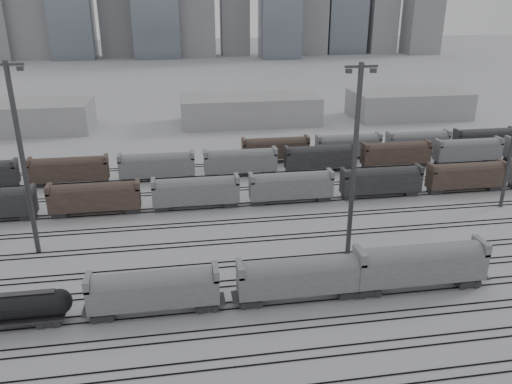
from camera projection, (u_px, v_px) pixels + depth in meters
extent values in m
plane|color=silver|center=(286.00, 306.00, 59.70)|extent=(900.00, 900.00, 0.00)
cube|color=black|center=(316.00, 384.00, 47.45)|extent=(220.00, 0.07, 0.16)
cube|color=black|center=(307.00, 359.00, 50.73)|extent=(220.00, 0.07, 0.16)
cube|color=black|center=(303.00, 350.00, 52.05)|extent=(220.00, 0.07, 0.16)
cube|color=black|center=(295.00, 329.00, 55.33)|extent=(220.00, 0.07, 0.16)
cube|color=black|center=(292.00, 321.00, 56.65)|extent=(220.00, 0.07, 0.16)
cube|color=black|center=(286.00, 304.00, 59.94)|extent=(220.00, 0.07, 0.16)
cube|color=black|center=(283.00, 297.00, 61.26)|extent=(220.00, 0.07, 0.16)
cube|color=black|center=(277.00, 282.00, 64.54)|extent=(220.00, 0.07, 0.16)
cube|color=black|center=(275.00, 276.00, 65.86)|extent=(220.00, 0.07, 0.16)
cube|color=black|center=(270.00, 263.00, 69.14)|extent=(220.00, 0.07, 0.16)
cube|color=black|center=(268.00, 258.00, 70.46)|extent=(220.00, 0.07, 0.16)
cube|color=black|center=(261.00, 241.00, 75.59)|extent=(220.00, 0.07, 0.16)
cube|color=black|center=(260.00, 237.00, 76.91)|extent=(220.00, 0.07, 0.16)
cube|color=black|center=(254.00, 222.00, 82.03)|extent=(220.00, 0.07, 0.16)
cube|color=black|center=(253.00, 218.00, 83.35)|extent=(220.00, 0.07, 0.16)
cube|color=black|center=(248.00, 206.00, 88.48)|extent=(220.00, 0.07, 0.16)
cube|color=black|center=(247.00, 203.00, 89.80)|extent=(220.00, 0.07, 0.16)
cube|color=black|center=(242.00, 190.00, 95.84)|extent=(220.00, 0.07, 0.16)
cube|color=black|center=(241.00, 187.00, 97.16)|extent=(220.00, 0.07, 0.16)
cube|color=black|center=(236.00, 176.00, 103.21)|extent=(220.00, 0.07, 0.16)
cube|color=black|center=(236.00, 174.00, 104.53)|extent=(220.00, 0.07, 0.16)
cube|color=black|center=(232.00, 165.00, 110.57)|extent=(220.00, 0.07, 0.16)
cube|color=black|center=(231.00, 163.00, 111.89)|extent=(220.00, 0.07, 0.16)
cube|color=black|center=(50.00, 319.00, 56.32)|extent=(2.61, 2.11, 0.70)
sphere|color=black|center=(59.00, 302.00, 55.75)|extent=(2.91, 2.91, 2.91)
cube|color=black|center=(103.00, 314.00, 57.20)|extent=(2.58, 2.08, 0.69)
cube|color=black|center=(207.00, 304.00, 59.00)|extent=(2.58, 2.08, 0.69)
cube|color=gray|center=(154.00, 292.00, 57.26)|extent=(14.87, 2.97, 3.17)
cylinder|color=gray|center=(153.00, 283.00, 56.83)|extent=(13.48, 2.87, 2.87)
cube|color=gray|center=(88.00, 282.00, 55.47)|extent=(0.69, 2.97, 1.39)
cube|color=gray|center=(216.00, 272.00, 57.63)|extent=(0.69, 2.97, 1.39)
cone|color=black|center=(155.00, 306.00, 57.96)|extent=(2.38, 2.38, 0.89)
cube|color=black|center=(250.00, 300.00, 59.79)|extent=(2.63, 2.13, 0.71)
cube|color=black|center=(347.00, 291.00, 61.64)|extent=(2.63, 2.13, 0.71)
cube|color=gray|center=(300.00, 279.00, 59.86)|extent=(15.18, 3.04, 3.24)
cylinder|color=gray|center=(301.00, 270.00, 59.42)|extent=(13.77, 2.94, 2.94)
cube|color=gray|center=(240.00, 269.00, 58.03)|extent=(0.71, 3.04, 1.42)
cube|color=gray|center=(359.00, 259.00, 60.23)|extent=(0.71, 3.04, 1.42)
cone|color=black|center=(300.00, 293.00, 60.57)|extent=(2.43, 2.43, 0.91)
cube|color=black|center=(367.00, 289.00, 62.00)|extent=(2.88, 2.33, 0.78)
cube|color=black|center=(466.00, 280.00, 64.02)|extent=(2.88, 2.33, 0.78)
cube|color=gray|center=(420.00, 266.00, 62.07)|extent=(16.63, 3.33, 3.55)
cylinder|color=gray|center=(421.00, 257.00, 61.59)|extent=(15.08, 3.21, 3.21)
cube|color=gray|center=(360.00, 256.00, 60.07)|extent=(0.78, 3.33, 1.55)
cube|color=gray|center=(481.00, 246.00, 62.48)|extent=(0.78, 3.33, 1.55)
cone|color=black|center=(418.00, 281.00, 62.85)|extent=(2.66, 2.66, 1.00)
cylinder|color=#3A3A3D|center=(23.00, 163.00, 67.53)|extent=(0.70, 0.70, 27.17)
cube|color=#3A3A3D|center=(6.00, 64.00, 62.84)|extent=(4.35, 0.33, 0.33)
cube|color=#3A3A3D|center=(20.00, 69.00, 63.28)|extent=(0.76, 0.54, 0.54)
cylinder|color=#3A3A3D|center=(354.00, 165.00, 67.20)|extent=(0.69, 0.69, 26.96)
cube|color=#3A3A3D|center=(361.00, 66.00, 62.55)|extent=(4.31, 0.32, 0.32)
cube|color=#3A3A3D|center=(349.00, 71.00, 62.50)|extent=(0.75, 0.54, 0.54)
cube|color=#3A3A3D|center=(373.00, 71.00, 62.99)|extent=(0.75, 0.54, 0.54)
cube|color=brown|center=(95.00, 199.00, 84.22)|extent=(15.00, 3.00, 5.60)
cube|color=gray|center=(196.00, 193.00, 86.79)|extent=(15.00, 3.00, 5.60)
cube|color=gray|center=(291.00, 188.00, 89.37)|extent=(15.00, 3.00, 5.60)
cube|color=black|center=(381.00, 182.00, 91.95)|extent=(15.00, 3.00, 5.60)
cube|color=brown|center=(466.00, 177.00, 94.52)|extent=(15.00, 3.00, 5.60)
cube|color=brown|center=(69.00, 171.00, 97.89)|extent=(15.00, 3.00, 5.60)
cube|color=gray|center=(157.00, 167.00, 100.46)|extent=(15.00, 3.00, 5.60)
cube|color=gray|center=(241.00, 163.00, 103.04)|extent=(15.00, 3.00, 5.60)
cube|color=black|center=(320.00, 159.00, 105.62)|extent=(15.00, 3.00, 5.60)
cube|color=brown|center=(396.00, 155.00, 108.19)|extent=(15.00, 3.00, 5.60)
cube|color=gray|center=(468.00, 151.00, 110.77)|extent=(15.00, 3.00, 5.60)
cube|color=brown|center=(276.00, 150.00, 111.77)|extent=(15.00, 3.00, 5.60)
cube|color=gray|center=(348.00, 147.00, 114.34)|extent=(15.00, 3.00, 5.60)
cube|color=gray|center=(417.00, 143.00, 116.92)|extent=(15.00, 3.00, 5.60)
cube|color=black|center=(484.00, 140.00, 119.50)|extent=(15.00, 3.00, 5.60)
cube|color=#A7A7A9|center=(249.00, 109.00, 147.24)|extent=(40.00, 18.00, 8.00)
cube|color=#A7A7A9|center=(408.00, 104.00, 154.82)|extent=(35.00, 18.00, 8.00)
cube|color=gray|center=(28.00, 24.00, 295.53)|extent=(22.00, 17.60, 42.00)
cube|color=gray|center=(114.00, 18.00, 302.03)|extent=(20.00, 16.00, 48.00)
cube|color=gray|center=(196.00, 7.00, 307.45)|extent=(22.00, 17.60, 60.00)
cube|color=gray|center=(237.00, 26.00, 315.19)|extent=(18.00, 14.40, 38.00)
cube|color=gray|center=(313.00, 19.00, 321.51)|extent=(20.00, 16.00, 45.00)
cube|color=gray|center=(386.00, 23.00, 329.99)|extent=(18.00, 14.40, 40.00)
cube|color=gray|center=(423.00, 13.00, 331.62)|extent=(22.00, 17.60, 52.00)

